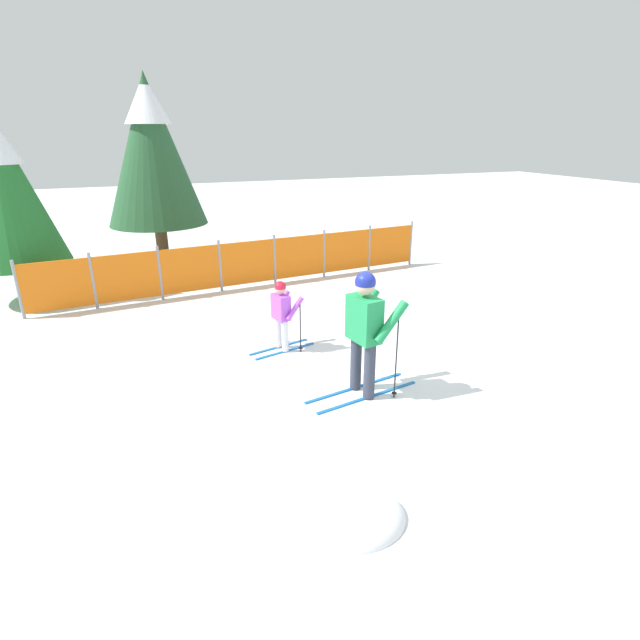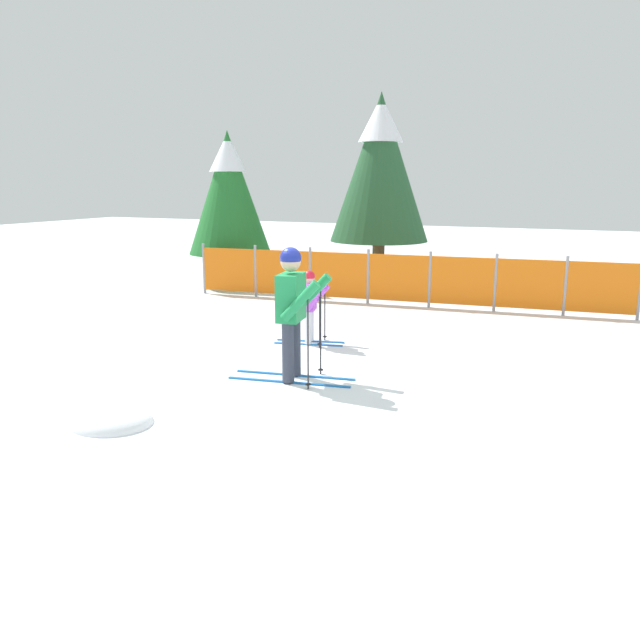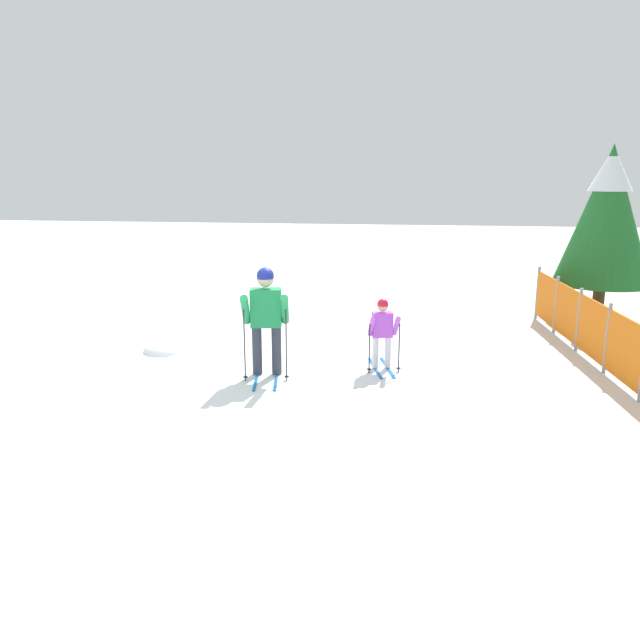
# 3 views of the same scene
# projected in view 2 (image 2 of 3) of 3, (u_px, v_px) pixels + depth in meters

# --- Properties ---
(ground_plane) EXTENTS (60.00, 60.00, 0.00)m
(ground_plane) POSITION_uv_depth(u_px,v_px,m) (298.00, 381.00, 8.12)
(ground_plane) COLOR white
(skier_adult) EXTENTS (1.68, 0.80, 1.74)m
(skier_adult) POSITION_uv_depth(u_px,v_px,m) (293.00, 302.00, 7.96)
(skier_adult) COLOR #1966B2
(skier_adult) RESTS_ON ground_plane
(skier_child) EXTENTS (1.14, 0.58, 1.18)m
(skier_child) POSITION_uv_depth(u_px,v_px,m) (310.00, 301.00, 9.88)
(skier_child) COLOR #1966B2
(skier_child) RESTS_ON ground_plane
(safety_fence) EXTENTS (9.15, 0.90, 1.16)m
(safety_fence) POSITION_uv_depth(u_px,v_px,m) (398.00, 278.00, 13.01)
(safety_fence) COLOR gray
(safety_fence) RESTS_ON ground_plane
(conifer_far) EXTENTS (2.03, 2.03, 3.77)m
(conifer_far) POSITION_uv_depth(u_px,v_px,m) (229.00, 191.00, 15.27)
(conifer_far) COLOR #4C3823
(conifer_far) RESTS_ON ground_plane
(conifer_near) EXTENTS (2.58, 2.58, 4.79)m
(conifer_near) POSITION_uv_depth(u_px,v_px,m) (380.00, 165.00, 16.14)
(conifer_near) COLOR #4C3823
(conifer_near) RESTS_ON ground_plane
(snow_mound) EXTENTS (0.96, 0.82, 0.38)m
(snow_mound) POSITION_uv_depth(u_px,v_px,m) (110.00, 423.00, 6.72)
(snow_mound) COLOR white
(snow_mound) RESTS_ON ground_plane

